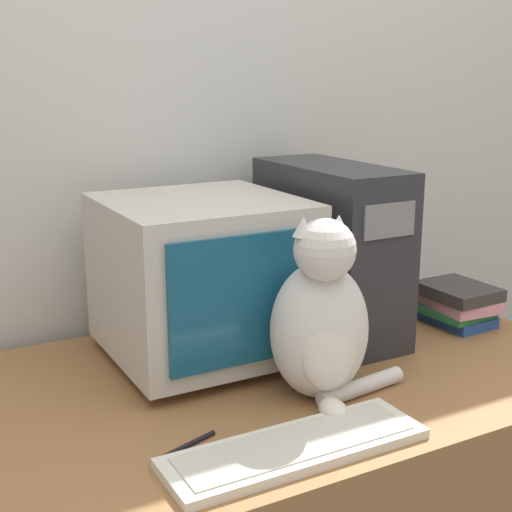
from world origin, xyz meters
TOP-DOWN VIEW (x-y plane):
  - wall_back at (0.00, 0.90)m, footprint 7.00×0.05m
  - crt_monitor at (-0.12, 0.57)m, footprint 0.41×0.43m
  - computer_tower at (0.22, 0.58)m, footprint 0.19×0.45m
  - keyboard at (-0.16, 0.11)m, footprint 0.48×0.15m
  - cat at (-0.00, 0.27)m, footprint 0.31×0.25m
  - book_stack at (0.55, 0.46)m, footprint 0.16×0.19m
  - pen at (-0.32, 0.21)m, footprint 0.14×0.05m

SIDE VIEW (x-z plane):
  - pen at x=-0.32m, z-range 0.77..0.78m
  - keyboard at x=-0.16m, z-range 0.77..0.79m
  - book_stack at x=0.55m, z-range 0.77..0.88m
  - cat at x=0.00m, z-range 0.74..1.12m
  - crt_monitor at x=-0.12m, z-range 0.78..1.15m
  - computer_tower at x=0.22m, z-range 0.77..1.19m
  - wall_back at x=0.00m, z-range 0.00..2.50m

